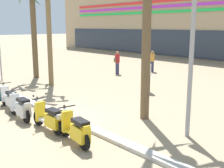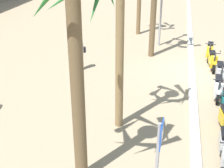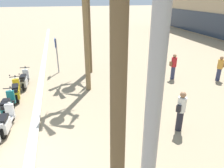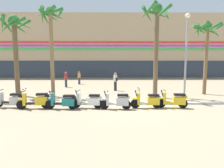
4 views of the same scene
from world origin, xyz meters
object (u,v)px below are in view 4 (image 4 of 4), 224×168
object	(u,v)px
scooter_silver_far_back	(12,100)
palm_tree_near_sign	(207,38)
scooter_silver_last_in_row	(118,101)
pedestrian_by_palm_tree	(79,77)
scooter_teal_lead_nearest	(64,101)
scooter_white_mid_rear	(89,101)
scooter_yellow_mid_centre	(37,101)
palm_tree_far_corner	(51,28)
palm_tree_mid_walkway	(156,29)
scooter_yellow_gap_after_mid	(148,101)
pedestrian_strolling_near_curb	(66,79)
pedestrian_window_shopping	(115,81)
palm_tree_by_mall_entrance	(15,36)
street_lamp	(186,47)
scooter_yellow_tail_end	(174,100)

from	to	relation	value
scooter_silver_far_back	palm_tree_near_sign	bearing A→B (deg)	18.66
scooter_silver_last_in_row	pedestrian_by_palm_tree	size ratio (longest dim) A/B	1.09
scooter_teal_lead_nearest	scooter_white_mid_rear	world-z (taller)	same
scooter_yellow_mid_centre	pedestrian_by_palm_tree	xyz separation A→B (m)	(0.39, 12.08, 0.38)
scooter_teal_lead_nearest	palm_tree_far_corner	world-z (taller)	palm_tree_far_corner
palm_tree_mid_walkway	pedestrian_by_palm_tree	world-z (taller)	palm_tree_mid_walkway
scooter_yellow_gap_after_mid	pedestrian_strolling_near_curb	bearing A→B (deg)	126.46
scooter_silver_far_back	pedestrian_by_palm_tree	distance (m)	12.02
scooter_white_mid_rear	palm_tree_near_sign	size ratio (longest dim) A/B	0.31
palm_tree_mid_walkway	pedestrian_window_shopping	size ratio (longest dim) A/B	3.99
scooter_yellow_mid_centre	scooter_white_mid_rear	distance (m)	2.97
scooter_teal_lead_nearest	scooter_silver_last_in_row	distance (m)	3.02
scooter_silver_far_back	pedestrian_by_palm_tree	size ratio (longest dim) A/B	1.14
palm_tree_by_mall_entrance	palm_tree_mid_walkway	world-z (taller)	palm_tree_mid_walkway
scooter_silver_far_back	street_lamp	size ratio (longest dim) A/B	0.30
pedestrian_window_shopping	street_lamp	distance (m)	6.81
palm_tree_near_sign	pedestrian_by_palm_tree	world-z (taller)	palm_tree_near_sign
pedestrian_by_palm_tree	pedestrian_window_shopping	bearing A→B (deg)	-51.21
scooter_teal_lead_nearest	palm_tree_near_sign	world-z (taller)	palm_tree_near_sign
palm_tree_mid_walkway	street_lamp	bearing A→B (deg)	-8.41
street_lamp	palm_tree_far_corner	bearing A→B (deg)	175.73
pedestrian_strolling_near_curb	scooter_white_mid_rear	bearing A→B (deg)	-69.21
scooter_teal_lead_nearest	street_lamp	size ratio (longest dim) A/B	0.30
palm_tree_mid_walkway	palm_tree_near_sign	bearing A→B (deg)	17.19
scooter_white_mid_rear	palm_tree_far_corner	xyz separation A→B (m)	(-3.21, 3.78, 4.75)
scooter_yellow_tail_end	palm_tree_near_sign	bearing A→B (deg)	48.73
palm_tree_mid_walkway	scooter_yellow_mid_centre	bearing A→B (deg)	-155.63
palm_tree_by_mall_entrance	pedestrian_by_palm_tree	bearing A→B (deg)	65.14
palm_tree_far_corner	street_lamp	xyz separation A→B (m)	(9.86, -0.74, -1.45)
scooter_yellow_tail_end	pedestrian_strolling_near_curb	world-z (taller)	pedestrian_strolling_near_curb
scooter_silver_far_back	scooter_yellow_gap_after_mid	size ratio (longest dim) A/B	1.03
scooter_silver_far_back	palm_tree_mid_walkway	world-z (taller)	palm_tree_mid_walkway
palm_tree_near_sign	scooter_white_mid_rear	bearing A→B (deg)	-152.26
pedestrian_window_shopping	scooter_yellow_gap_after_mid	bearing A→B (deg)	-76.02
scooter_white_mid_rear	scooter_silver_last_in_row	bearing A→B (deg)	-7.92
palm_tree_near_sign	palm_tree_far_corner	size ratio (longest dim) A/B	0.87
palm_tree_far_corner	pedestrian_window_shopping	size ratio (longest dim) A/B	3.92
scooter_silver_last_in_row	palm_tree_by_mall_entrance	bearing A→B (deg)	149.83
scooter_silver_far_back	scooter_silver_last_in_row	xyz separation A→B (m)	(6.10, -0.40, 0.01)
palm_tree_near_sign	pedestrian_by_palm_tree	xyz separation A→B (m)	(-11.56, 7.31, -3.73)
scooter_yellow_tail_end	pedestrian_strolling_near_curb	size ratio (longest dim) A/B	1.05
palm_tree_near_sign	pedestrian_window_shopping	xyz separation A→B (m)	(-7.30, 2.01, -3.66)
scooter_silver_last_in_row	palm_tree_far_corner	distance (m)	7.85
scooter_yellow_gap_after_mid	palm_tree_by_mall_entrance	bearing A→B (deg)	155.68
palm_tree_mid_walkway	street_lamp	world-z (taller)	palm_tree_mid_walkway
scooter_yellow_gap_after_mid	palm_tree_far_corner	xyz separation A→B (m)	(-6.57, 3.79, 4.75)
palm_tree_mid_walkway	scooter_silver_far_back	bearing A→B (deg)	-160.63
scooter_white_mid_rear	scooter_silver_last_in_row	xyz separation A→B (m)	(1.61, -0.22, 0.02)
scooter_silver_far_back	pedestrian_by_palm_tree	xyz separation A→B (m)	(1.91, 11.86, 0.39)
palm_tree_near_sign	scooter_silver_far_back	bearing A→B (deg)	-161.34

